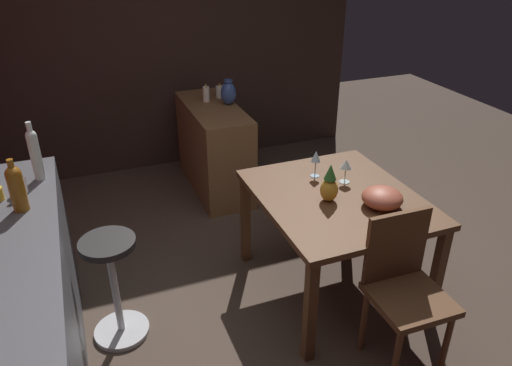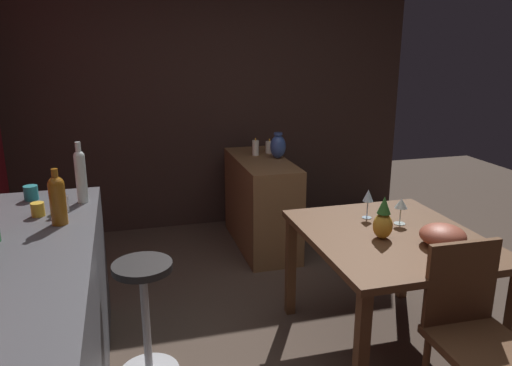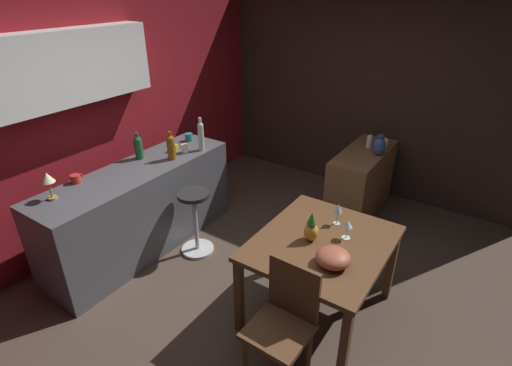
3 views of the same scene
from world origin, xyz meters
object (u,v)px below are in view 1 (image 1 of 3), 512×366
(bar_stool, at_px, (114,286))
(fruit_bowl, at_px, (382,198))
(cup_white, at_px, (20,186))
(pillar_candle_tall, at_px, (220,92))
(wine_glass_right, at_px, (316,157))
(dining_table, at_px, (336,207))
(wine_glass_left, at_px, (346,165))
(wine_bottle_amber, at_px, (16,186))
(wine_bottle_clear, at_px, (35,152))
(chair_near_window, at_px, (404,286))
(pineapple_centerpiece, at_px, (329,185))
(pillar_candle_short, at_px, (206,94))
(vase_ceramic_blue, at_px, (228,93))
(sideboard_cabinet, at_px, (214,148))

(bar_stool, distance_m, fruit_bowl, 1.69)
(cup_white, height_order, pillar_candle_tall, cup_white)
(fruit_bowl, distance_m, cup_white, 2.12)
(wine_glass_right, xyz_separation_m, fruit_bowl, (-0.51, -0.19, -0.08))
(cup_white, bearing_deg, dining_table, -103.58)
(dining_table, xyz_separation_m, wine_glass_left, (0.14, -0.13, 0.21))
(wine_bottle_amber, bearing_deg, bar_stool, -110.32)
(wine_bottle_clear, relative_size, pillar_candle_tall, 2.72)
(chair_near_window, bearing_deg, dining_table, 4.41)
(wine_glass_left, height_order, pineapple_centerpiece, pineapple_centerpiece)
(wine_bottle_amber, relative_size, wine_bottle_clear, 0.82)
(cup_white, bearing_deg, pillar_candle_short, -46.61)
(bar_stool, xyz_separation_m, wine_bottle_clear, (0.50, 0.30, 0.70))
(pillar_candle_short, distance_m, vase_ceramic_blue, 0.23)
(chair_near_window, xyz_separation_m, bar_stool, (0.76, 1.47, -0.14))
(pineapple_centerpiece, height_order, pillar_candle_tall, pineapple_centerpiece)
(pillar_candle_short, height_order, vase_ceramic_blue, vase_ceramic_blue)
(wine_glass_left, distance_m, wine_bottle_clear, 1.92)
(wine_glass_left, distance_m, pineapple_centerpiece, 0.28)
(sideboard_cabinet, height_order, bar_stool, sideboard_cabinet)
(pillar_candle_short, bearing_deg, dining_table, -170.52)
(dining_table, height_order, pineapple_centerpiece, pineapple_centerpiece)
(wine_bottle_amber, bearing_deg, pineapple_centerpiece, -98.93)
(cup_white, bearing_deg, sideboard_cabinet, -50.03)
(wine_glass_right, bearing_deg, pillar_candle_tall, 5.15)
(cup_white, bearing_deg, chair_near_window, -120.60)
(wine_glass_left, bearing_deg, wine_bottle_clear, 76.42)
(sideboard_cabinet, relative_size, pillar_candle_short, 6.74)
(bar_stool, bearing_deg, fruit_bowl, -100.79)
(chair_near_window, height_order, wine_bottle_amber, wine_bottle_amber)
(fruit_bowl, relative_size, wine_bottle_amber, 0.83)
(wine_glass_right, height_order, pineapple_centerpiece, pineapple_centerpiece)
(pineapple_centerpiece, bearing_deg, dining_table, -66.07)
(wine_bottle_amber, bearing_deg, cup_white, 2.32)
(bar_stool, bearing_deg, wine_bottle_amber, 69.68)
(pineapple_centerpiece, xyz_separation_m, wine_bottle_amber, (0.27, 1.73, 0.20))
(wine_glass_left, relative_size, vase_ceramic_blue, 0.72)
(dining_table, height_order, vase_ceramic_blue, vase_ceramic_blue)
(cup_white, bearing_deg, pineapple_centerpiece, -105.42)
(bar_stool, bearing_deg, pillar_candle_short, -31.82)
(chair_near_window, bearing_deg, cup_white, 59.40)
(chair_near_window, height_order, wine_bottle_clear, wine_bottle_clear)
(sideboard_cabinet, xyz_separation_m, pillar_candle_tall, (0.22, -0.14, 0.46))
(sideboard_cabinet, bearing_deg, cup_white, 129.97)
(wine_bottle_amber, bearing_deg, sideboard_cabinet, -45.58)
(pillar_candle_tall, bearing_deg, cup_white, 131.97)
(sideboard_cabinet, height_order, wine_glass_left, wine_glass_left)
(fruit_bowl, relative_size, cup_white, 2.31)
(sideboard_cabinet, bearing_deg, vase_ceramic_blue, -92.75)
(wine_bottle_amber, bearing_deg, pillar_candle_tall, -44.17)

